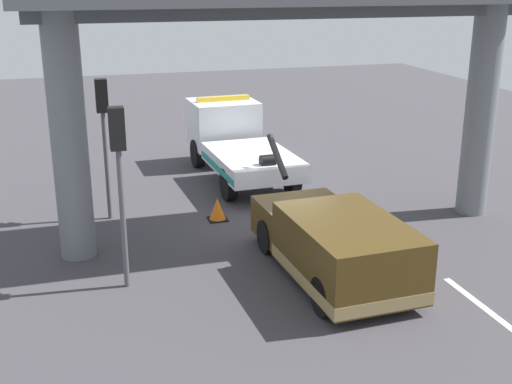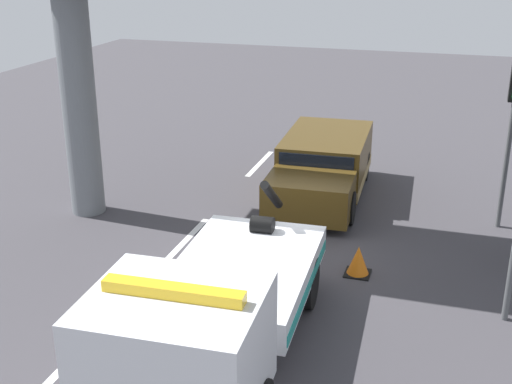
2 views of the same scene
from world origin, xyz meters
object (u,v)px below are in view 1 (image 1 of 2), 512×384
(tow_truck_white, at_px, (235,139))
(traffic_cone_orange, at_px, (217,210))
(towed_van_green, at_px, (335,246))
(traffic_light_near, at_px, (119,158))
(traffic_light_far, at_px, (103,118))

(tow_truck_white, xyz_separation_m, traffic_cone_orange, (-4.33, 1.66, -0.90))
(towed_van_green, distance_m, traffic_cone_orange, 4.76)
(traffic_light_near, bearing_deg, towed_van_green, -101.38)
(tow_truck_white, distance_m, traffic_light_far, 5.90)
(traffic_cone_orange, bearing_deg, tow_truck_white, -20.98)
(tow_truck_white, bearing_deg, traffic_light_near, 149.77)
(tow_truck_white, distance_m, traffic_light_near, 9.23)
(towed_van_green, relative_size, traffic_light_near, 1.31)
(towed_van_green, bearing_deg, traffic_light_far, 40.29)
(traffic_light_far, bearing_deg, tow_truck_white, -53.89)
(tow_truck_white, height_order, towed_van_green, tow_truck_white)
(tow_truck_white, height_order, traffic_cone_orange, tow_truck_white)
(traffic_light_far, height_order, traffic_cone_orange, traffic_light_far)
(towed_van_green, relative_size, traffic_light_far, 1.33)
(towed_van_green, bearing_deg, traffic_light_near, 78.62)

